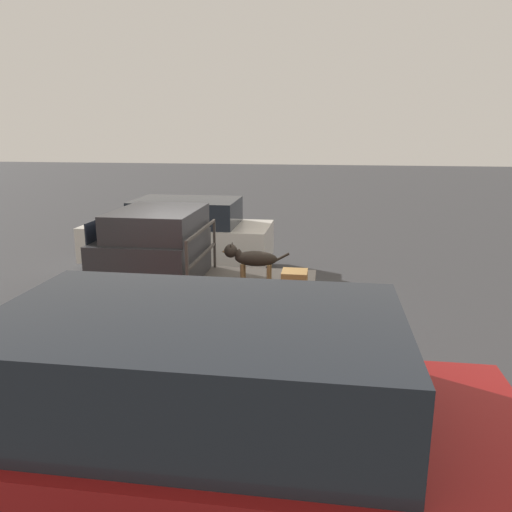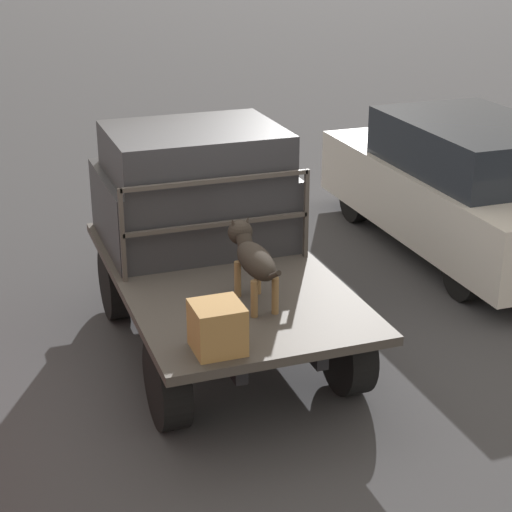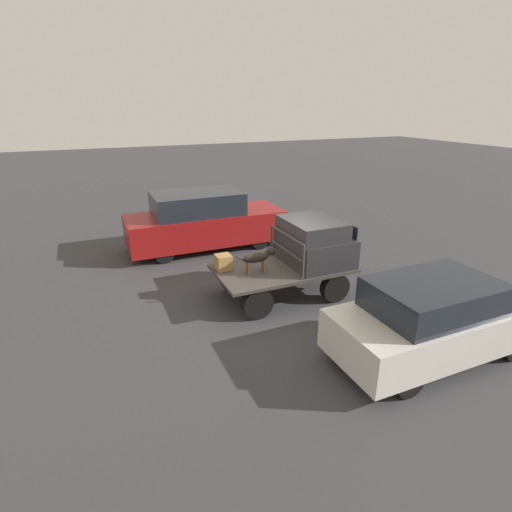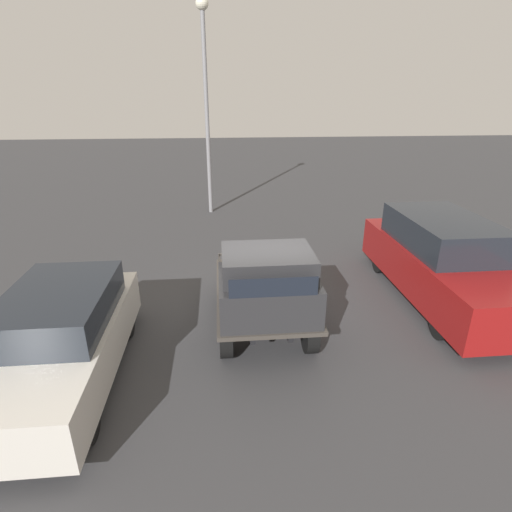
{
  "view_description": "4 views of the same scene",
  "coord_description": "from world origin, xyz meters",
  "px_view_note": "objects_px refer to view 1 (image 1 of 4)",
  "views": [
    {
      "loc": [
        -1.91,
        7.6,
        3.23
      ],
      "look_at": [
        -0.79,
        -0.06,
        1.26
      ],
      "focal_mm": 35.0,
      "sensor_mm": 36.0,
      "label": 1
    },
    {
      "loc": [
        -6.99,
        2.15,
        3.92
      ],
      "look_at": [
        -0.79,
        -0.06,
        1.26
      ],
      "focal_mm": 60.0,
      "sensor_mm": 36.0,
      "label": 2
    },
    {
      "loc": [
        -4.42,
        -8.41,
        4.78
      ],
      "look_at": [
        -0.79,
        -0.06,
        1.26
      ],
      "focal_mm": 28.0,
      "sensor_mm": 36.0,
      "label": 3
    },
    {
      "loc": [
        7.47,
        -0.82,
        4.63
      ],
      "look_at": [
        -0.79,
        -0.06,
        1.26
      ],
      "focal_mm": 28.0,
      "sensor_mm": 36.0,
      "label": 4
    }
  ],
  "objects_px": {
    "cargo_crate": "(294,283)",
    "parked_pickup_far": "(175,436)",
    "flatbed_truck": "(208,295)",
    "dog": "(250,258)",
    "parked_sedan": "(181,234)"
  },
  "relations": [
    {
      "from": "flatbed_truck",
      "to": "cargo_crate",
      "type": "bearing_deg",
      "value": 161.64
    },
    {
      "from": "dog",
      "to": "parked_sedan",
      "type": "bearing_deg",
      "value": -72.5
    },
    {
      "from": "cargo_crate",
      "to": "flatbed_truck",
      "type": "bearing_deg",
      "value": -18.36
    },
    {
      "from": "flatbed_truck",
      "to": "parked_sedan",
      "type": "distance_m",
      "value": 3.88
    },
    {
      "from": "dog",
      "to": "parked_sedan",
      "type": "height_order",
      "value": "parked_sedan"
    },
    {
      "from": "flatbed_truck",
      "to": "parked_pickup_far",
      "type": "height_order",
      "value": "parked_pickup_far"
    },
    {
      "from": "flatbed_truck",
      "to": "dog",
      "type": "xyz_separation_m",
      "value": [
        -0.69,
        -0.06,
        0.64
      ]
    },
    {
      "from": "cargo_crate",
      "to": "parked_sedan",
      "type": "height_order",
      "value": "parked_sedan"
    },
    {
      "from": "cargo_crate",
      "to": "parked_pickup_far",
      "type": "bearing_deg",
      "value": 80.68
    },
    {
      "from": "dog",
      "to": "flatbed_truck",
      "type": "bearing_deg",
      "value": -9.47
    },
    {
      "from": "cargo_crate",
      "to": "parked_pickup_far",
      "type": "height_order",
      "value": "parked_pickup_far"
    },
    {
      "from": "cargo_crate",
      "to": "parked_sedan",
      "type": "distance_m",
      "value": 5.01
    },
    {
      "from": "flatbed_truck",
      "to": "cargo_crate",
      "type": "xyz_separation_m",
      "value": [
        -1.45,
        0.48,
        0.42
      ]
    },
    {
      "from": "parked_sedan",
      "to": "flatbed_truck",
      "type": "bearing_deg",
      "value": 111.66
    },
    {
      "from": "flatbed_truck",
      "to": "dog",
      "type": "bearing_deg",
      "value": -174.65
    }
  ]
}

